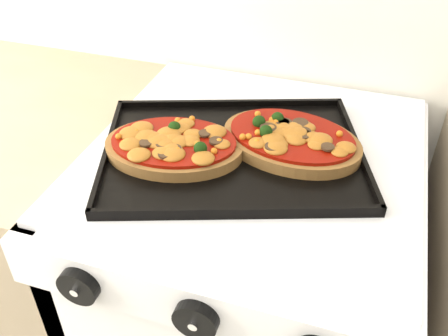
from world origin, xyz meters
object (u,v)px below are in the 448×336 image
(stove, at_px, (247,309))
(baking_tray, at_px, (233,151))
(pizza_left, at_px, (174,144))
(pizza_right, at_px, (291,138))

(stove, relative_size, baking_tray, 2.03)
(stove, height_order, pizza_left, pizza_left)
(stove, distance_m, baking_tray, 0.47)
(stove, relative_size, pizza_right, 3.62)
(pizza_left, xyz_separation_m, pizza_right, (0.19, 0.08, 0.00))
(baking_tray, bearing_deg, pizza_right, 7.21)
(pizza_right, bearing_deg, pizza_left, -156.74)
(stove, bearing_deg, pizza_right, 18.39)
(stove, distance_m, pizza_left, 0.50)
(stove, xyz_separation_m, pizza_right, (0.06, 0.02, 0.48))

